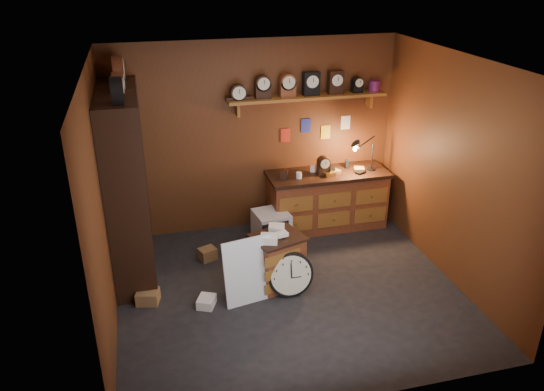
% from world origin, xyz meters
% --- Properties ---
extents(floor, '(4.00, 4.00, 0.00)m').
position_xyz_m(floor, '(0.00, 0.00, 0.00)').
color(floor, black).
rests_on(floor, ground).
extents(room_shell, '(4.02, 3.62, 2.71)m').
position_xyz_m(room_shell, '(0.04, 0.11, 1.72)').
color(room_shell, '#5B2F15').
rests_on(room_shell, ground).
extents(shelving_unit, '(0.47, 1.60, 2.58)m').
position_xyz_m(shelving_unit, '(-1.79, 0.98, 1.25)').
color(shelving_unit, black).
rests_on(shelving_unit, ground).
extents(workbench, '(1.74, 0.66, 1.36)m').
position_xyz_m(workbench, '(0.99, 1.47, 0.47)').
color(workbench, brown).
rests_on(workbench, ground).
extents(low_cabinet, '(0.70, 0.64, 0.75)m').
position_xyz_m(low_cabinet, '(-0.10, 0.18, 0.36)').
color(low_cabinet, brown).
rests_on(low_cabinet, ground).
extents(big_round_clock, '(0.55, 0.17, 0.55)m').
position_xyz_m(big_round_clock, '(-0.01, -0.07, 0.27)').
color(big_round_clock, black).
rests_on(big_round_clock, ground).
extents(white_panel, '(0.62, 0.28, 0.79)m').
position_xyz_m(white_panel, '(-0.50, -0.06, 0.00)').
color(white_panel, silver).
rests_on(white_panel, ground).
extents(mini_fridge, '(0.50, 0.52, 0.47)m').
position_xyz_m(mini_fridge, '(0.08, 1.18, 0.23)').
color(mini_fridge, silver).
rests_on(mini_fridge, ground).
extents(floor_box_a, '(0.29, 0.27, 0.15)m').
position_xyz_m(floor_box_a, '(-1.65, 0.17, 0.08)').
color(floor_box_a, olive).
rests_on(floor_box_a, ground).
extents(floor_box_b, '(0.26, 0.28, 0.11)m').
position_xyz_m(floor_box_b, '(-1.00, -0.06, 0.06)').
color(floor_box_b, white).
rests_on(floor_box_b, ground).
extents(floor_box_c, '(0.26, 0.24, 0.16)m').
position_xyz_m(floor_box_c, '(-0.85, 0.95, 0.08)').
color(floor_box_c, olive).
rests_on(floor_box_c, ground).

